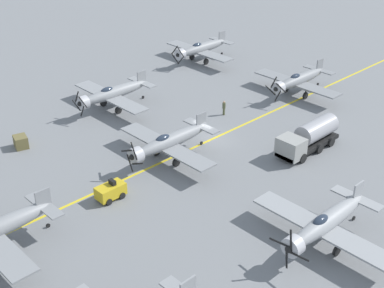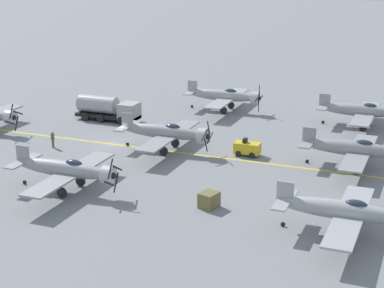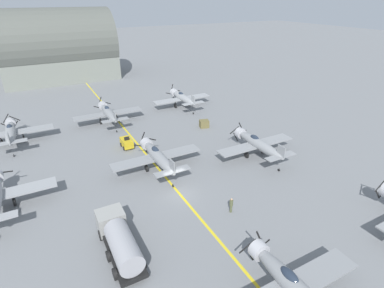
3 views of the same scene
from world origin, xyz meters
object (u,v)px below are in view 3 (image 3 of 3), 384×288
object	(u,v)px
airplane_far_right	(183,98)
tow_tractor	(127,143)
supply_crate_by_tanker	(204,124)
airplane_mid_right	(258,144)
fuel_tanker	(119,239)
airplane_far_left	(10,132)
hangar	(58,50)
airplane_mid_center	(158,156)
ground_crew_walking	(231,205)
airplane_far_center	(108,113)

from	to	relation	value
airplane_far_right	tow_tractor	size ratio (longest dim) A/B	4.62
tow_tractor	supply_crate_by_tanker	distance (m)	14.21
airplane_far_right	supply_crate_by_tanker	size ratio (longest dim) A/B	7.82
airplane_far_right	airplane_mid_right	bearing A→B (deg)	-97.77
fuel_tanker	tow_tractor	xyz separation A→B (m)	(6.74, 19.85, -0.72)
airplane_mid_right	airplane_far_left	bearing A→B (deg)	149.56
hangar	airplane_mid_center	bearing A→B (deg)	-85.53
airplane_far_right	tow_tractor	bearing A→B (deg)	-149.12
airplane_far_right	tow_tractor	distance (m)	19.85
airplane_far_left	fuel_tanker	size ratio (longest dim) A/B	1.50
airplane_mid_right	airplane_mid_center	bearing A→B (deg)	170.67
airplane_far_right	hangar	world-z (taller)	hangar
airplane_mid_right	airplane_mid_center	xyz separation A→B (m)	(-13.73, 3.26, 0.00)
fuel_tanker	ground_crew_walking	distance (m)	11.86
airplane_mid_right	fuel_tanker	distance (m)	23.64
airplane_far_left	airplane_mid_center	bearing A→B (deg)	-41.78
supply_crate_by_tanker	hangar	bearing A→B (deg)	109.59
airplane_mid_right	fuel_tanker	bearing A→B (deg)	-155.38
airplane_mid_right	fuel_tanker	xyz separation A→B (m)	(-22.13, -8.31, -0.50)
airplane_mid_center	fuel_tanker	world-z (taller)	airplane_mid_center
airplane_mid_right	airplane_far_center	size ratio (longest dim) A/B	1.00
airplane_far_center	supply_crate_by_tanker	bearing A→B (deg)	-25.89
airplane_far_right	fuel_tanker	size ratio (longest dim) A/B	1.50
airplane_far_right	airplane_far_left	xyz separation A→B (m)	(-30.69, -2.84, 0.00)
fuel_tanker	ground_crew_walking	bearing A→B (deg)	-0.31
airplane_far_left	airplane_far_center	distance (m)	15.30
airplane_mid_center	ground_crew_walking	distance (m)	12.18
ground_crew_walking	hangar	size ratio (longest dim) A/B	0.06
airplane_far_left	hangar	distance (m)	41.70
airplane_far_right	airplane_far_left	distance (m)	30.82
airplane_far_right	fuel_tanker	world-z (taller)	airplane_far_right
fuel_tanker	hangar	world-z (taller)	hangar
fuel_tanker	airplane_mid_right	bearing A→B (deg)	20.58
airplane_mid_right	supply_crate_by_tanker	size ratio (longest dim) A/B	7.82
airplane_far_center	fuel_tanker	size ratio (longest dim) A/B	1.50
airplane_far_left	airplane_far_center	xyz separation A→B (m)	(15.24, 1.37, 0.00)
airplane_mid_right	hangar	distance (m)	63.32
fuel_tanker	supply_crate_by_tanker	distance (m)	29.63
fuel_tanker	hangar	distance (m)	69.08
airplane_far_left	supply_crate_by_tanker	world-z (taller)	airplane_far_left
tow_tractor	hangar	world-z (taller)	hangar
airplane_far_right	hangar	distance (m)	41.35
airplane_mid_center	ground_crew_walking	size ratio (longest dim) A/B	6.84
airplane_mid_right	ground_crew_walking	world-z (taller)	airplane_mid_right
airplane_far_right	ground_crew_walking	world-z (taller)	airplane_far_right
airplane_far_left	supply_crate_by_tanker	bearing A→B (deg)	-11.05
airplane_mid_right	airplane_far_left	xyz separation A→B (m)	(-30.50, 20.94, -0.00)
airplane_far_right	tow_tractor	xyz separation A→B (m)	(-15.58, -12.25, -1.22)
fuel_tanker	tow_tractor	distance (m)	20.98
airplane_mid_right	hangar	xyz separation A→B (m)	(-18.19, 60.37, 5.77)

